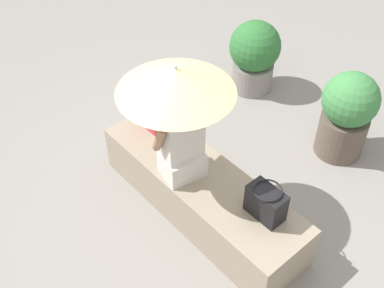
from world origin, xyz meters
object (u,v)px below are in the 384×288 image
at_px(parasol, 176,80).
at_px(planter_near, 347,113).
at_px(person_seated, 182,139).
at_px(handbag_black, 266,203).
at_px(planter_far, 254,55).
at_px(tote_bag_canvas, 151,117).

distance_m(parasol, planter_near, 2.03).
xyz_separation_m(person_seated, planter_near, (-0.46, -1.70, -0.36)).
height_order(person_seated, handbag_black, person_seated).
relative_size(planter_near, planter_far, 1.09).
distance_m(tote_bag_canvas, planter_near, 1.90).
relative_size(handbag_black, planter_far, 0.36).
relative_size(person_seated, planter_near, 0.96).
bearing_deg(handbag_black, parasol, 15.09).
distance_m(planter_near, planter_far, 1.36).
bearing_deg(planter_far, handbag_black, 135.34).
xyz_separation_m(parasol, handbag_black, (-0.80, -0.22, -0.82)).
distance_m(parasol, planter_far, 2.27).
bearing_deg(parasol, planter_far, -65.07).
relative_size(person_seated, parasol, 0.82).
xyz_separation_m(planter_near, planter_far, (1.36, -0.13, -0.04)).
bearing_deg(tote_bag_canvas, planter_near, -125.49).
distance_m(handbag_black, planter_near, 1.55).
distance_m(parasol, handbag_black, 1.16).
distance_m(person_seated, planter_far, 2.08).
bearing_deg(handbag_black, tote_bag_canvas, 1.35).
relative_size(person_seated, planter_far, 1.04).
height_order(person_seated, tote_bag_canvas, person_seated).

